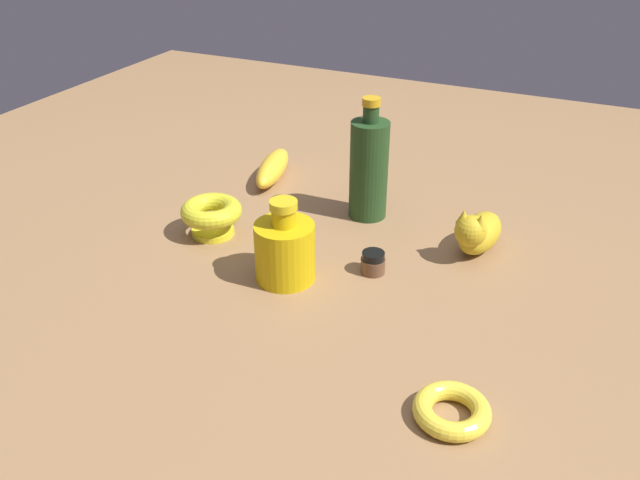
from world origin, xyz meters
TOP-DOWN VIEW (x-y plane):
  - ground at (0.00, 0.00)m, footprint 2.00×2.00m
  - bottle_short at (-0.06, 0.03)m, footprint 0.09×0.09m
  - cat_figurine at (0.14, -0.21)m, footprint 0.15×0.07m
  - bowl at (0.01, 0.20)m, footprint 0.10×0.10m
  - bangle at (-0.24, -0.27)m, footprint 0.09×0.09m
  - nail_polish_jar at (0.01, -0.08)m, footprint 0.04×0.04m
  - bottle_tall at (0.18, -0.01)m, footprint 0.07×0.07m
  - banana at (0.25, 0.22)m, footprint 0.17×0.08m

SIDE VIEW (x-z plane):
  - ground at x=0.00m, z-range 0.00..0.00m
  - bangle at x=-0.24m, z-range 0.00..0.02m
  - nail_polish_jar at x=0.01m, z-range 0.00..0.03m
  - banana at x=0.25m, z-range 0.00..0.05m
  - cat_figurine at x=0.14m, z-range -0.01..0.08m
  - bowl at x=0.01m, z-range 0.01..0.07m
  - bottle_short at x=-0.06m, z-range -0.01..0.11m
  - bottle_tall at x=0.18m, z-range -0.02..0.20m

